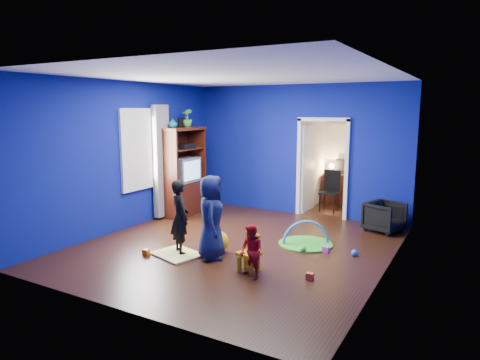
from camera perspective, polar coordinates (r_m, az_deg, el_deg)
The scene contains 33 objects.
floor at distance 7.53m, azimuth -0.55°, elevation -8.80°, with size 5.00×5.50×0.01m, color black.
ceiling at distance 7.18m, azimuth -0.58°, elevation 13.77°, with size 5.00×5.50×0.01m, color white.
wall_back at distance 9.68m, azimuth 7.63°, elevation 3.97°, with size 5.00×0.02×2.90m, color navy.
wall_front at distance 5.05m, azimuth -16.37°, elevation -1.31°, with size 5.00×0.02×2.90m, color navy.
wall_left at distance 8.73m, azimuth -14.95°, elevation 3.14°, with size 0.02×5.50×2.90m, color navy.
wall_right at distance 6.35m, azimuth 19.36°, elevation 0.68°, with size 0.02×5.50×2.90m, color navy.
alcove at distance 10.32m, azimuth 12.52°, elevation 3.05°, with size 1.00×1.75×2.50m, color silver, non-canonical shape.
armchair at distance 8.78m, azimuth 18.71°, elevation -4.68°, with size 0.63×0.64×0.59m, color black.
child_black at distance 7.07m, azimuth -8.03°, elevation -4.92°, with size 0.45×0.30×1.23m, color black.
child_navy at distance 6.79m, azimuth -3.86°, elevation -4.98°, with size 0.66×0.43×1.34m, color #0F153A.
toddler_red at distance 6.07m, azimuth 1.51°, elevation -9.53°, with size 0.38×0.29×0.77m, color red.
vase at distance 9.33m, azimuth -8.95°, elevation 7.50°, with size 0.19×0.19×0.20m, color #0D6C6E.
potted_plant at distance 9.74m, azimuth -7.06°, elevation 8.21°, with size 0.23×0.23×0.40m, color green.
tv_armoire at distance 9.66m, azimuth -7.69°, elevation 1.15°, with size 0.58×1.14×1.96m, color #3B1409.
crt_tv at distance 9.63m, azimuth -7.50°, elevation 1.37°, with size 0.46×0.70×0.54m, color silver.
yellow_blanket at distance 7.17m, azimuth -8.41°, elevation -9.76°, with size 0.75×0.60×0.03m, color #F2E07A.
hopper_ball at distance 7.15m, azimuth -3.05°, elevation -8.23°, with size 0.38×0.38×0.38m, color yellow.
kid_chair at distance 6.35m, azimuth 1.15°, elevation -9.97°, with size 0.28×0.28×0.50m, color yellow.
play_mat at distance 7.70m, azimuth 8.72°, elevation -8.40°, with size 0.94×0.94×0.03m, color green.
toy_arch at distance 7.70m, azimuth 8.72°, elevation -8.35°, with size 0.84×0.84×0.05m, color #3F8CD8.
window_left at distance 8.96m, azimuth -13.34°, elevation 4.01°, with size 0.03×0.95×1.55m, color white.
curtain at distance 9.33m, azimuth -10.46°, elevation 2.45°, with size 0.14×0.42×2.40m, color slate.
doorway at distance 9.52m, azimuth 10.93°, elevation 1.36°, with size 1.16×0.10×2.10m, color white.
study_desk at distance 11.05m, azimuth 13.32°, elevation -1.16°, with size 0.88×0.44×0.75m, color #3D140A.
desk_monitor at distance 11.08m, azimuth 13.61°, elevation 1.86°, with size 0.40×0.05×0.32m, color black.
desk_lamp at distance 11.10m, azimuth 12.13°, elevation 1.83°, with size 0.14×0.14×0.14m, color #FFD88C.
folding_chair at distance 10.13m, azimuth 11.82°, elevation -1.57°, with size 0.40×0.40×0.92m, color black.
book_shelf at distance 10.98m, azimuth 13.81°, elevation 7.40°, with size 0.88×0.24×0.04m, color white.
toy_0 at distance 6.20m, azimuth 9.31°, elevation -12.56°, with size 0.10×0.08×0.10m, color red.
toy_1 at distance 7.28m, azimuth 15.01°, elevation -9.35°, with size 0.11×0.11×0.11m, color blue.
toy_2 at distance 7.24m, azimuth -12.44°, elevation -9.39°, with size 0.10×0.08×0.10m, color orange.
toy_3 at distance 7.29m, azimuth 8.38°, elevation -9.08°, with size 0.11×0.11×0.11m, color green.
toy_4 at distance 7.35m, azimuth 11.36°, elevation -9.06°, with size 0.10×0.08×0.10m, color #DD52CA.
Camera 1 is at (3.58, -6.20, 2.36)m, focal length 32.00 mm.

